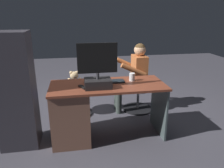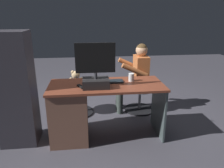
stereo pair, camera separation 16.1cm
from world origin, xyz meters
name	(u,v)px [view 1 (the left image)]	position (x,y,z in m)	size (l,w,h in m)	color
ground_plane	(104,121)	(0.00, 0.00, 0.00)	(10.00, 10.00, 0.00)	#44434C
desk	(79,111)	(0.38, 0.39, 0.40)	(1.46, 0.62, 0.74)	brown
monitor	(98,74)	(0.14, 0.48, 0.90)	(0.47, 0.24, 0.54)	black
keyboard	(108,82)	(-0.02, 0.31, 0.75)	(0.42, 0.14, 0.02)	black
computer_mouse	(86,82)	(0.27, 0.32, 0.76)	(0.06, 0.10, 0.04)	#1F272F
cup	(132,77)	(-0.34, 0.30, 0.79)	(0.07, 0.07, 0.10)	white
tv_remote	(83,87)	(0.32, 0.47, 0.75)	(0.04, 0.15, 0.02)	black
office_chair_teddy	(76,101)	(0.42, -0.35, 0.23)	(0.53, 0.53, 0.43)	black
teddy_bear	(75,81)	(0.42, -0.36, 0.56)	(0.22, 0.22, 0.31)	#DDB884
visitor_chair	(138,96)	(-0.63, -0.34, 0.25)	(0.50, 0.50, 0.43)	black
person	(134,73)	(-0.55, -0.34, 0.67)	(0.50, 0.48, 1.14)	#C16736
equipment_rack	(15,92)	(1.12, 0.41, 0.71)	(0.44, 0.36, 1.42)	#312F36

